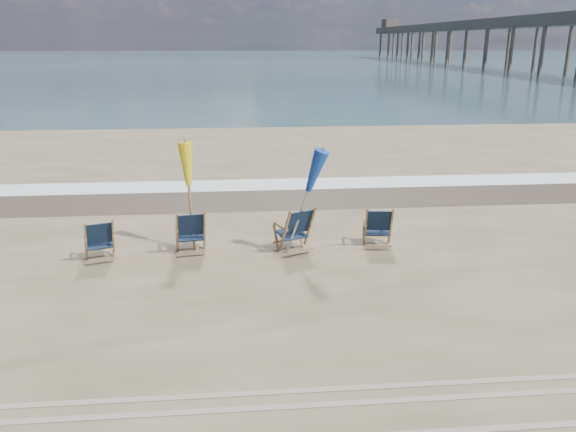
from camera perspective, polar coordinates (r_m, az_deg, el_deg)
name	(u,v)px	position (r m, az deg, el deg)	size (l,w,h in m)	color
ocean	(240,59)	(136.21, -4.92, 15.58)	(400.00, 400.00, 0.00)	#37565B
surf_foam	(270,184)	(16.99, -1.84, 3.24)	(200.00, 1.40, 0.01)	silver
wet_sand_strip	(273,198)	(15.54, -1.52, 1.89)	(200.00, 2.60, 0.00)	#42362A
tire_tracks	(327,421)	(6.83, 4.00, -20.05)	(80.00, 1.30, 0.01)	gray
beach_chair_0	(113,239)	(11.49, -17.32, -2.22)	(0.58, 0.65, 0.91)	#111D32
beach_chair_1	(205,231)	(11.43, -8.47, -1.53)	(0.62, 0.70, 0.97)	#111D32
beach_chair_2	(310,228)	(11.43, 2.26, -1.21)	(0.65, 0.74, 1.02)	#111D32
beach_chair_3	(391,228)	(11.77, 10.42, -1.17)	(0.60, 0.67, 0.93)	#111D32
umbrella_yellow	(189,170)	(11.39, -10.07, 4.60)	(0.30, 0.30, 2.21)	olive
umbrella_blue	(302,172)	(10.89, 1.48, 4.53)	(0.30, 0.30, 2.26)	#A5A5AD
fishing_pier	(505,37)	(90.91, 21.14, 16.60)	(4.40, 140.00, 9.30)	brown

